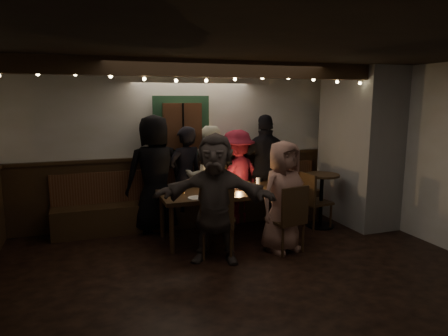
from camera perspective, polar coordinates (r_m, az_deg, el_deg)
name	(u,v)px	position (r m, az deg, el deg)	size (l,w,h in m)	color
room	(276,165)	(6.28, 7.50, 0.37)	(6.02, 5.01, 2.62)	black
dining_table	(228,195)	(6.03, 0.62, -3.86)	(2.06, 0.88, 0.89)	#322214
chair_near_left	(218,218)	(5.28, -0.88, -7.21)	(0.59, 0.59, 0.98)	#322214
chair_near_right	(290,215)	(5.54, 9.38, -6.70)	(0.50, 0.50, 0.95)	#322214
chair_end	(312,197)	(6.68, 12.49, -4.10)	(0.45, 0.45, 0.92)	#322214
high_top	(321,194)	(6.77, 13.74, -3.56)	(0.56, 0.56, 0.89)	black
person_a	(155,174)	(6.39, -9.84, -0.82)	(0.91, 0.59, 1.86)	black
person_b	(186,177)	(6.54, -5.50, -1.35)	(0.61, 0.40, 1.67)	black
person_c	(209,177)	(6.55, -2.21, -1.26)	(0.81, 0.63, 1.68)	beige
person_d	(237,177)	(6.76, 1.87, -1.27)	(1.03, 0.59, 1.59)	maroon
person_e	(266,168)	(6.96, 6.00, 0.03)	(1.08, 0.45, 1.84)	black
person_f	(215,198)	(5.14, -1.28, -4.36)	(1.56, 0.50, 1.68)	#403733
person_g	(283,197)	(5.56, 8.45, -4.06)	(0.76, 0.49, 1.55)	#906559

